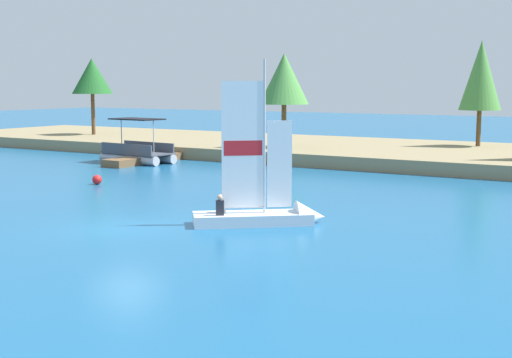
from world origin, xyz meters
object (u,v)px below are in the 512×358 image
at_px(shoreline_tree_midleft, 284,79).
at_px(shoreline_tree_centre, 481,75).
at_px(sailboat, 273,213).
at_px(pontoon_boat, 138,152).
at_px(shoreline_tree_left, 92,76).
at_px(channel_buoy, 97,180).
at_px(wooden_dock, 146,159).

bearing_deg(shoreline_tree_midleft, shoreline_tree_centre, 34.95).
bearing_deg(sailboat, pontoon_boat, 104.24).
distance_m(shoreline_tree_midleft, pontoon_boat, 11.00).
xyz_separation_m(shoreline_tree_centre, pontoon_boat, (-18.28, -14.68, -5.03)).
bearing_deg(sailboat, shoreline_tree_left, 104.54).
distance_m(shoreline_tree_left, shoreline_tree_centre, 31.75).
relative_size(shoreline_tree_left, sailboat, 1.02).
bearing_deg(pontoon_boat, channel_buoy, -54.99).
xyz_separation_m(wooden_dock, channel_buoy, (4.49, -9.22, 0.01)).
bearing_deg(channel_buoy, pontoon_boat, 119.20).
bearing_deg(sailboat, shoreline_tree_centre, 50.14).
relative_size(wooden_dock, channel_buoy, 14.11).
bearing_deg(shoreline_tree_left, sailboat, -36.28).
bearing_deg(shoreline_tree_midleft, shoreline_tree_left, 172.84).
bearing_deg(channel_buoy, shoreline_tree_midleft, 82.48).
height_order(shoreline_tree_midleft, wooden_dock, shoreline_tree_midleft).
relative_size(wooden_dock, pontoon_boat, 1.32).
bearing_deg(wooden_dock, shoreline_tree_midleft, 45.33).
bearing_deg(channel_buoy, sailboat, -18.51).
distance_m(shoreline_tree_midleft, sailboat, 23.46).
height_order(shoreline_tree_left, channel_buoy, shoreline_tree_left).
xyz_separation_m(sailboat, channel_buoy, (-12.91, 4.32, -0.17)).
bearing_deg(wooden_dock, shoreline_tree_left, 145.89).
height_order(wooden_dock, pontoon_boat, pontoon_boat).
relative_size(shoreline_tree_midleft, wooden_dock, 0.92).
height_order(shoreline_tree_left, sailboat, shoreline_tree_left).
relative_size(shoreline_tree_left, shoreline_tree_midleft, 1.02).
height_order(shoreline_tree_midleft, pontoon_boat, shoreline_tree_midleft).
bearing_deg(shoreline_tree_left, wooden_dock, -34.11).
bearing_deg(pontoon_boat, shoreline_tree_centre, 44.59).
relative_size(shoreline_tree_midleft, pontoon_boat, 1.22).
bearing_deg(shoreline_tree_midleft, sailboat, -61.84).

